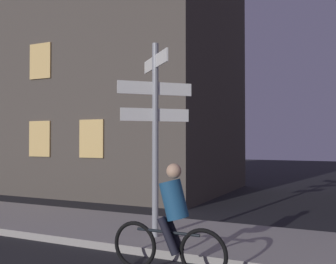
% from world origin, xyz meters
% --- Properties ---
extents(sidewalk_kerb, '(40.00, 2.59, 0.14)m').
position_xyz_m(sidewalk_kerb, '(0.00, 7.28, 0.07)').
color(sidewalk_kerb, '#9E9991').
rests_on(sidewalk_kerb, ground_plane).
extents(signpost, '(1.06, 1.06, 3.64)m').
position_xyz_m(signpost, '(-0.22, 6.76, 2.32)').
color(signpost, gray).
rests_on(signpost, sidewalk_kerb).
extents(cyclist, '(1.82, 0.32, 1.61)m').
position_xyz_m(cyclist, '(0.76, 5.37, 0.75)').
color(cyclist, black).
rests_on(cyclist, ground_plane).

